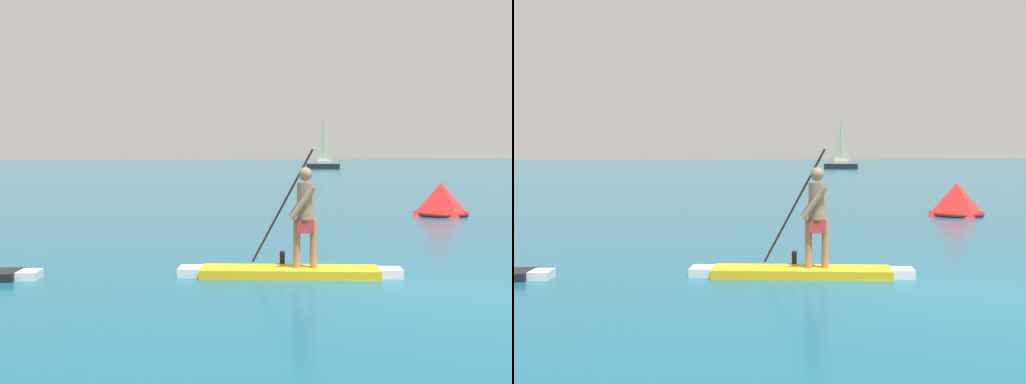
% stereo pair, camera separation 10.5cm
% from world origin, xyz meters
% --- Properties ---
extents(ground, '(440.00, 440.00, 0.00)m').
position_xyz_m(ground, '(0.00, 0.00, 0.00)').
color(ground, '#145B7A').
extents(paddleboarder_mid_center, '(3.40, 1.45, 1.97)m').
position_xyz_m(paddleboarder_mid_center, '(-1.81, 1.77, 0.29)').
color(paddleboarder_mid_center, yellow).
rests_on(paddleboarder_mid_center, ground).
extents(race_marker_buoy, '(1.65, 1.65, 1.02)m').
position_xyz_m(race_marker_buoy, '(5.72, 10.06, 0.44)').
color(race_marker_buoy, red).
rests_on(race_marker_buoy, ground).
extents(sailboat_right_horizon, '(4.31, 2.92, 6.34)m').
position_xyz_m(sailboat_right_horizon, '(24.81, 70.31, 0.94)').
color(sailboat_right_horizon, black).
rests_on(sailboat_right_horizon, ground).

